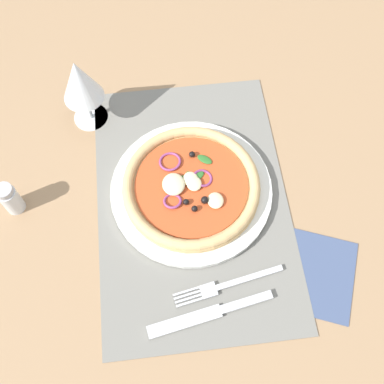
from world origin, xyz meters
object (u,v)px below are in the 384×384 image
object	(u,v)px
pepper_shaker	(10,199)
knife	(209,314)
fork	(223,286)
wine_glass	(80,83)
pizza	(194,185)
plate	(194,190)
napkin	(315,274)

from	to	relation	value
pepper_shaker	knife	bearing A→B (deg)	-125.90
knife	pepper_shaker	bearing A→B (deg)	-46.25
fork	knife	distance (cm)	4.84
pepper_shaker	wine_glass	bearing A→B (deg)	-37.34
wine_glass	pepper_shaker	size ratio (longest dim) A/B	2.22
pizza	wine_glass	world-z (taller)	wine_glass
plate	napkin	distance (cm)	24.30
napkin	pepper_shaker	size ratio (longest dim) A/B	2.07
pepper_shaker	fork	bearing A→B (deg)	-118.53
plate	wine_glass	distance (cm)	26.67
fork	pepper_shaker	bearing A→B (deg)	-39.18
plate	fork	distance (cm)	17.41
plate	wine_glass	size ratio (longest dim) A/B	1.87
knife	wine_glass	size ratio (longest dim) A/B	1.34
knife	fork	bearing A→B (deg)	-133.92
pizza	pepper_shaker	bearing A→B (deg)	88.53
plate	fork	bearing A→B (deg)	-171.60
knife	plate	bearing A→B (deg)	-100.71
napkin	plate	bearing A→B (deg)	46.11
fork	pepper_shaker	world-z (taller)	pepper_shaker
wine_glass	pepper_shaker	xyz separation A→B (cm)	(-17.24, 13.16, -6.81)
plate	pepper_shaker	distance (cm)	30.67
plate	pizza	distance (cm)	1.65
plate	fork	xyz separation A→B (cm)	(-17.22, -2.54, -0.34)
fork	pepper_shaker	distance (cm)	37.79
napkin	pizza	bearing A→B (deg)	46.18
plate	napkin	xyz separation A→B (cm)	(-16.84, -17.50, -0.78)
pizza	plate	bearing A→B (deg)	-96.83
knife	pepper_shaker	world-z (taller)	pepper_shaker
wine_glass	napkin	xyz separation A→B (cm)	(-34.87, -34.92, -9.88)
plate	wine_glass	world-z (taller)	wine_glass
plate	pizza	size ratio (longest dim) A/B	1.19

